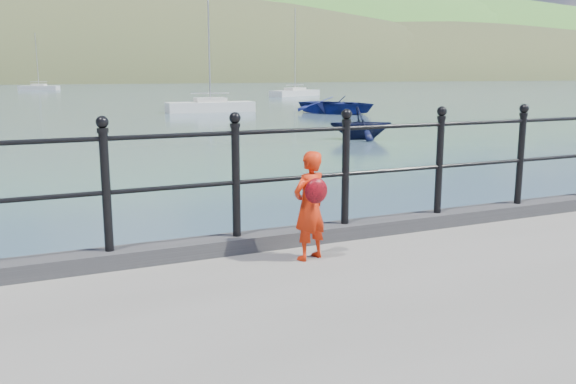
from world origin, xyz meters
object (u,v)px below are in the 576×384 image
launch_navy (361,123)px  sailboat_near (210,107)px  railing (293,163)px  sailboat_deep (39,88)px  launch_blue (338,105)px  child (310,205)px  sailboat_far (295,93)px

launch_navy → sailboat_near: bearing=20.3°
railing → sailboat_deep: bearing=88.7°
sailboat_deep → launch_blue: bearing=-51.2°
child → sailboat_far: 66.36m
launch_blue → launch_navy: 16.15m
sailboat_near → railing: bearing=-104.2°
launch_blue → sailboat_far: bearing=45.5°
railing → launch_blue: bearing=60.1°
sailboat_deep → sailboat_near: bearing=-56.6°
railing → child: (-0.08, -0.53, -0.31)m
launch_blue → sailboat_far: sailboat_far is taller
launch_navy → sailboat_near: sailboat_near is taller
child → sailboat_far: size_ratio=0.10×
railing → sailboat_deep: 98.79m
child → launch_blue: (17.81, 31.31, -0.93)m
sailboat_far → railing: bearing=-142.3°
sailboat_far → sailboat_near: sailboat_far is taller
launch_navy → sailboat_deep: size_ratio=0.29×
launch_blue → launch_navy: bearing=-140.5°
child → sailboat_deep: (2.30, 99.29, -1.17)m
launch_navy → sailboat_near: 19.56m
launch_blue → sailboat_deep: 69.73m
railing → sailboat_near: 37.30m
sailboat_near → child: bearing=-104.1°
railing → child: railing is taller
child → launch_navy: bearing=-141.8°
child → launch_navy: 19.95m
launch_blue → sailboat_far: 30.58m
sailboat_far → child: bearing=-142.2°
child → launch_blue: 36.03m
railing → child: 0.62m
launch_blue → railing: bearing=-144.7°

